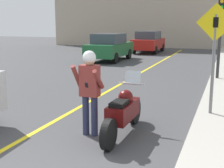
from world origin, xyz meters
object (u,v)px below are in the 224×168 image
motorcycle (123,112)px  parked_car_green (110,47)px  traffic_light (221,18)px  person_biker (90,84)px  crossing_sign (214,48)px  parked_car_red (149,42)px

motorcycle → parked_car_green: parked_car_green is taller
parked_car_green → traffic_light: bearing=-37.3°
motorcycle → person_biker: 0.94m
crossing_sign → parked_car_green: size_ratio=0.64×
traffic_light → parked_car_green: (-6.61, 5.03, -1.66)m
person_biker → parked_car_red: person_biker is taller
crossing_sign → traffic_light: size_ratio=0.79×
crossing_sign → parked_car_green: (-6.65, 10.31, -0.90)m
person_biker → motorcycle: bearing=22.2°
motorcycle → parked_car_red: parked_car_red is taller
person_biker → parked_car_green: size_ratio=0.43×
person_biker → parked_car_red: size_ratio=0.43×
crossing_sign → parked_car_green: 12.30m
parked_car_red → crossing_sign: bearing=-70.9°
person_biker → parked_car_red: (-3.33, 18.42, -0.26)m
crossing_sign → parked_car_red: size_ratio=0.64×
traffic_light → motorcycle: bearing=-102.9°
person_biker → crossing_sign: 3.21m
person_biker → crossing_sign: bearing=42.3°
traffic_light → parked_car_red: bearing=117.0°
motorcycle → person_biker: bearing=-157.8°
motorcycle → parked_car_red: size_ratio=0.55×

